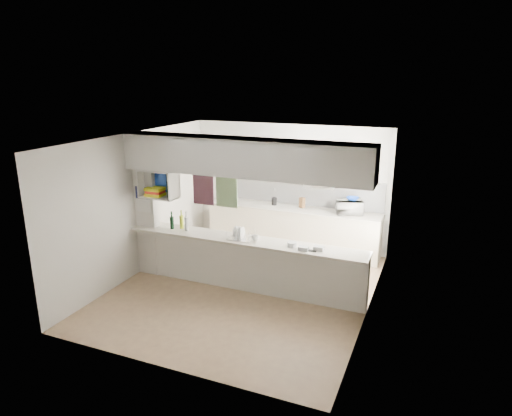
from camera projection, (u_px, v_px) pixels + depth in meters
The scene contains 16 objects.
floor at pixel (244, 289), 7.88m from camera, with size 4.80×4.80×0.00m, color #916F54.
ceiling at pixel (242, 138), 7.15m from camera, with size 4.80×4.80×0.00m, color white.
wall_back at pixel (289, 186), 9.65m from camera, with size 4.20×4.20×0.00m, color silver.
wall_left at pixel (138, 204), 8.29m from camera, with size 4.80×4.80×0.00m, color silver.
wall_right at pixel (372, 233), 6.75m from camera, with size 4.80×4.80×0.00m, color silver.
servery_partition at pixel (233, 195), 7.48m from camera, with size 4.20×0.50×2.60m.
cubby_shelf at pixel (159, 185), 7.92m from camera, with size 0.65×0.35×0.50m.
kitchen_run at pixel (292, 211), 9.49m from camera, with size 3.60×0.63×2.24m.
microwave at pixel (349, 207), 8.95m from camera, with size 0.50×0.34×0.28m, color white.
bowl at pixel (353, 199), 8.90m from camera, with size 0.24×0.24×0.06m, color navy.
dish_rack at pixel (241, 234), 7.60m from camera, with size 0.41×0.31×0.22m.
cup at pixel (255, 238), 7.49m from camera, with size 0.12×0.12×0.10m, color white.
wine_bottles at pixel (180, 222), 8.06m from camera, with size 0.37×0.15×0.35m.
plastic_tubs at pixel (303, 247), 7.18m from camera, with size 0.59×0.23×0.08m.
utensil_jar at pixel (274, 201), 9.60m from camera, with size 0.11×0.11×0.16m, color black.
knife_block at pixel (302, 203), 9.39m from camera, with size 0.11×0.09×0.21m, color #54371D.
Camera 1 is at (2.94, -6.55, 3.54)m, focal length 32.00 mm.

